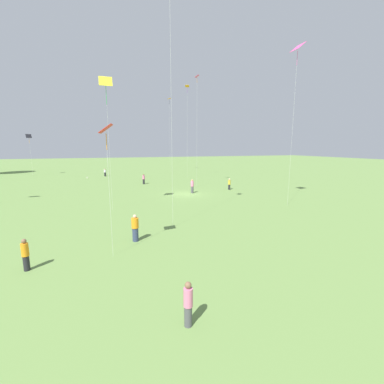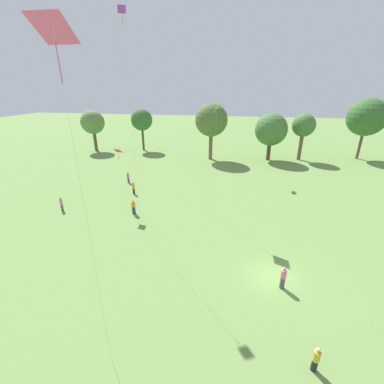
% 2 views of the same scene
% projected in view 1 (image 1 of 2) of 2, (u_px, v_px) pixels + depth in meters
% --- Properties ---
extents(ground_plane, '(240.00, 240.00, 0.00)m').
position_uv_depth(ground_plane, '(186.00, 194.00, 34.34)').
color(ground_plane, '#6B8E47').
extents(person_0, '(0.58, 0.58, 1.73)m').
position_uv_depth(person_0, '(144.00, 179.00, 43.25)').
color(person_0, '#232328').
rests_on(person_0, ground_plane).
extents(person_1, '(0.50, 0.50, 1.89)m').
position_uv_depth(person_1, '(192.00, 186.00, 34.93)').
color(person_1, '#4C4C51').
rests_on(person_1, ground_plane).
extents(person_2, '(0.66, 0.66, 1.84)m').
position_uv_depth(person_2, '(135.00, 228.00, 17.16)').
color(person_2, '#333D5B').
rests_on(person_2, ground_plane).
extents(person_3, '(0.46, 0.46, 1.69)m').
position_uv_depth(person_3, '(188.00, 304.00, 8.99)').
color(person_3, '#4C4C51').
rests_on(person_3, ground_plane).
extents(person_4, '(0.52, 0.52, 1.63)m').
position_uv_depth(person_4, '(105.00, 173.00, 54.63)').
color(person_4, '#232328').
rests_on(person_4, ground_plane).
extents(person_6, '(0.41, 0.41, 1.70)m').
position_uv_depth(person_6, '(25.00, 255.00, 13.07)').
color(person_6, '#232328').
rests_on(person_6, ground_plane).
extents(person_7, '(0.37, 0.37, 1.66)m').
position_uv_depth(person_7, '(229.00, 184.00, 37.70)').
color(person_7, '#232328').
rests_on(person_7, ground_plane).
extents(kite_0, '(0.94, 0.82, 7.49)m').
position_uv_depth(kite_0, '(106.00, 133.00, 13.78)').
color(kite_0, red).
rests_on(kite_0, ground_plane).
extents(kite_1, '(0.94, 0.96, 17.65)m').
position_uv_depth(kite_1, '(187.00, 94.00, 48.54)').
color(kite_1, orange).
rests_on(kite_1, ground_plane).
extents(kite_4, '(1.01, 0.98, 17.69)m').
position_uv_depth(kite_4, '(169.00, 103.00, 61.51)').
color(kite_4, orange).
rests_on(kite_4, ground_plane).
extents(kite_6, '(0.75, 1.19, 12.70)m').
position_uv_depth(kite_6, '(106.00, 85.00, 23.62)').
color(kite_6, yellow).
rests_on(kite_6, ground_plane).
extents(kite_7, '(0.87, 0.85, 16.68)m').
position_uv_depth(kite_7, '(197.00, 87.00, 38.05)').
color(kite_7, '#E54C99').
rests_on(kite_7, ground_plane).
extents(kite_8, '(1.06, 1.25, 8.90)m').
position_uv_depth(kite_8, '(29.00, 137.00, 54.86)').
color(kite_8, black).
rests_on(kite_8, ground_plane).
extents(kite_9, '(1.27, 1.02, 16.35)m').
position_uv_depth(kite_9, '(298.00, 52.00, 25.34)').
color(kite_9, '#E54C99').
rests_on(kite_9, ground_plane).
extents(picnic_bag_1, '(0.33, 0.20, 0.25)m').
position_uv_depth(picnic_bag_1, '(87.00, 178.00, 51.41)').
color(picnic_bag_1, beige).
rests_on(picnic_bag_1, ground_plane).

